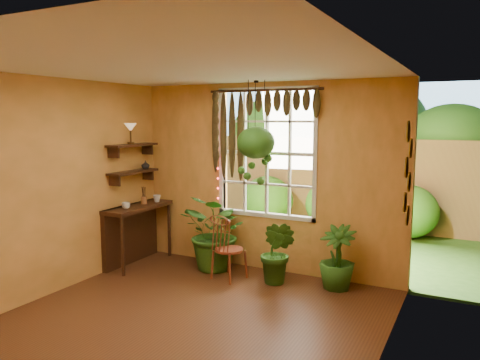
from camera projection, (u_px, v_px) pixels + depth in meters
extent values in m
plane|color=#4F2B16|center=(177.00, 330.00, 4.89)|extent=(4.50, 4.50, 0.00)
plane|color=white|center=(172.00, 66.00, 4.54)|extent=(4.50, 4.50, 0.00)
plane|color=#E8A04F|center=(266.00, 178.00, 6.70)|extent=(4.00, 0.00, 4.00)
plane|color=#E8A04F|center=(38.00, 189.00, 5.62)|extent=(0.00, 4.50, 4.50)
plane|color=#E8A04F|center=(378.00, 223.00, 3.81)|extent=(0.00, 4.50, 4.50)
cube|color=silver|center=(267.00, 153.00, 6.68)|extent=(1.52, 0.10, 1.86)
cube|color=white|center=(268.00, 153.00, 6.70)|extent=(1.38, 0.01, 1.78)
cylinder|color=#371B0F|center=(264.00, 90.00, 6.47)|extent=(1.70, 0.04, 0.04)
cube|color=#371B0F|center=(138.00, 207.00, 7.00)|extent=(0.40, 1.20, 0.06)
cube|color=#371B0F|center=(131.00, 233.00, 7.13)|extent=(0.08, 1.18, 0.90)
cylinder|color=#371B0F|center=(123.00, 246.00, 6.50)|extent=(0.05, 0.05, 0.86)
cylinder|color=#371B0F|center=(169.00, 229.00, 7.47)|extent=(0.05, 0.05, 0.86)
cube|color=#371B0F|center=(133.00, 172.00, 6.97)|extent=(0.25, 0.90, 0.04)
cube|color=#371B0F|center=(132.00, 145.00, 6.91)|extent=(0.25, 0.90, 0.04)
cube|color=#255117|center=(350.00, 210.00, 11.29)|extent=(14.00, 10.00, 0.04)
cube|color=olive|center=(329.00, 182.00, 9.58)|extent=(12.00, 0.10, 1.80)
plane|color=#85B7DF|center=(368.00, 142.00, 12.67)|extent=(12.00, 0.00, 12.00)
cylinder|color=maroon|center=(229.00, 250.00, 6.40)|extent=(0.47, 0.47, 0.04)
torus|color=maroon|center=(220.00, 220.00, 6.22)|extent=(0.37, 0.12, 0.37)
imported|color=#1A4412|center=(217.00, 232.00, 6.75)|extent=(1.24, 1.17, 1.12)
imported|color=#1A4412|center=(278.00, 252.00, 6.18)|extent=(0.55, 0.47, 0.87)
imported|color=#1A4412|center=(337.00, 257.00, 6.02)|extent=(0.53, 0.53, 0.83)
ellipsoid|color=black|center=(256.00, 148.00, 6.34)|extent=(0.31, 0.31, 0.18)
ellipsoid|color=#1A4412|center=(256.00, 143.00, 6.33)|extent=(0.52, 0.52, 0.44)
imported|color=silver|center=(126.00, 206.00, 6.73)|extent=(0.14, 0.14, 0.09)
imported|color=beige|center=(157.00, 199.00, 7.27)|extent=(0.12, 0.12, 0.11)
cylinder|color=#98562C|center=(144.00, 200.00, 7.11)|extent=(0.09, 0.09, 0.11)
imported|color=#B2AD99|center=(145.00, 165.00, 7.21)|extent=(0.16, 0.16, 0.13)
cylinder|color=#523617|center=(131.00, 143.00, 6.86)|extent=(0.10, 0.10, 0.03)
cylinder|color=#523617|center=(131.00, 136.00, 6.85)|extent=(0.02, 0.02, 0.18)
cone|color=slate|center=(130.00, 127.00, 6.83)|extent=(0.18, 0.18, 0.12)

